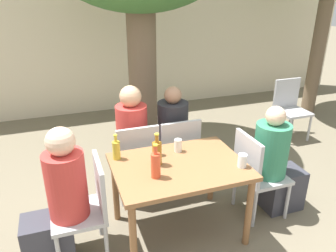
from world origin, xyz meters
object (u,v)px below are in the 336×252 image
person_seated_0 (58,205)px  patio_chair_2 (136,157)px  patio_chair_3 (177,151)px  oil_cruet_0 (116,150)px  drinking_glass_1 (242,161)px  patio_chair_0 (88,204)px  dining_table_front (179,174)px  amber_bottle_2 (157,153)px  patio_chair_1 (256,171)px  person_seated_1 (276,166)px  person_seated_2 (131,143)px  soda_bottle_1 (156,165)px  drinking_glass_0 (178,145)px  patio_chair_4 (290,105)px  drinking_glass_2 (158,150)px

person_seated_0 → patio_chair_2: bearing=129.0°
patio_chair_2 → patio_chair_3: 0.47m
patio_chair_2 → oil_cruet_0: (-0.27, -0.37, 0.32)m
drinking_glass_1 → patio_chair_0: bearing=170.7°
dining_table_front → amber_bottle_2: bearing=160.6°
dining_table_front → patio_chair_3: patio_chair_3 is taller
dining_table_front → oil_cruet_0: 0.61m
patio_chair_1 → person_seated_0: 1.86m
dining_table_front → person_seated_1: size_ratio=1.00×
drinking_glass_1 → person_seated_2: bearing=123.7°
oil_cruet_0 → drinking_glass_1: size_ratio=2.03×
person_seated_1 → soda_bottle_1: bearing=95.5°
person_seated_2 → drinking_glass_0: size_ratio=10.14×
patio_chair_4 → drinking_glass_0: 2.65m
drinking_glass_2 → oil_cruet_0: bearing=171.2°
person_seated_1 → patio_chair_4: bearing=-41.9°
patio_chair_3 → drinking_glass_0: (-0.15, -0.42, 0.29)m
drinking_glass_0 → drinking_glass_1: 0.62m
patio_chair_3 → patio_chair_1: bearing=131.4°
patio_chair_1 → person_seated_2: person_seated_2 is taller
patio_chair_1 → person_seated_2: 1.37m
patio_chair_2 → amber_bottle_2: (0.05, -0.59, 0.34)m
patio_chair_1 → patio_chair_2: same height
soda_bottle_1 → amber_bottle_2: bearing=69.5°
patio_chair_2 → amber_bottle_2: amber_bottle_2 is taller
drinking_glass_0 → patio_chair_3: bearing=69.9°
soda_bottle_1 → person_seated_1: bearing=5.5°
patio_chair_1 → patio_chair_2: bearing=57.8°
patio_chair_1 → dining_table_front: bearing=90.0°
dining_table_front → drinking_glass_0: drinking_glass_0 is taller
patio_chair_2 → drinking_glass_1: (0.74, -0.87, 0.29)m
patio_chair_1 → patio_chair_4: (1.58, 1.50, 0.00)m
person_seated_0 → person_seated_1: size_ratio=1.05×
person_seated_1 → soda_bottle_1: person_seated_1 is taller
patio_chair_1 → oil_cruet_0: (-1.31, 0.29, 0.32)m
patio_chair_2 → soda_bottle_1: 0.86m
oil_cruet_0 → drinking_glass_2: bearing=-8.8°
patio_chair_0 → person_seated_0: size_ratio=0.73×
patio_chair_3 → soda_bottle_1: bearing=58.1°
drinking_glass_2 → patio_chair_4: bearing=26.8°
dining_table_front → oil_cruet_0: (-0.50, 0.29, 0.19)m
person_seated_0 → person_seated_2: person_seated_2 is taller
dining_table_front → drinking_glass_2: drinking_glass_2 is taller
person_seated_1 → person_seated_2: 1.56m
patio_chair_3 → oil_cruet_0: (-0.73, -0.37, 0.32)m
drinking_glass_0 → drinking_glass_2: 0.20m
drinking_glass_1 → dining_table_front: bearing=156.9°
person_seated_2 → drinking_glass_2: person_seated_2 is taller
dining_table_front → patio_chair_2: patio_chair_2 is taller
drinking_glass_0 → drinking_glass_1: drinking_glass_0 is taller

